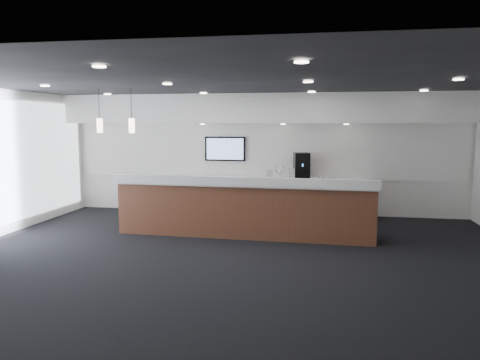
# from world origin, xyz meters

# --- Properties ---
(ground) EXTENTS (10.00, 10.00, 0.00)m
(ground) POSITION_xyz_m (0.00, 0.00, 0.00)
(ground) COLOR black
(ground) RESTS_ON ground
(ceiling) EXTENTS (10.00, 8.00, 0.02)m
(ceiling) POSITION_xyz_m (0.00, 0.00, 3.00)
(ceiling) COLOR black
(ceiling) RESTS_ON back_wall
(back_wall) EXTENTS (10.00, 0.02, 3.00)m
(back_wall) POSITION_xyz_m (0.00, 4.00, 1.50)
(back_wall) COLOR white
(back_wall) RESTS_ON ground
(soffit_bulkhead) EXTENTS (10.00, 0.90, 0.70)m
(soffit_bulkhead) POSITION_xyz_m (0.00, 3.55, 2.65)
(soffit_bulkhead) COLOR white
(soffit_bulkhead) RESTS_ON back_wall
(alcove_panel) EXTENTS (9.80, 0.06, 1.40)m
(alcove_panel) POSITION_xyz_m (0.00, 3.97, 1.60)
(alcove_panel) COLOR white
(alcove_panel) RESTS_ON back_wall
(back_credenza) EXTENTS (5.06, 0.66, 0.95)m
(back_credenza) POSITION_xyz_m (-0.00, 3.64, 0.48)
(back_credenza) COLOR gray
(back_credenza) RESTS_ON ground
(wall_tv) EXTENTS (1.05, 0.08, 0.62)m
(wall_tv) POSITION_xyz_m (-1.00, 3.91, 1.65)
(wall_tv) COLOR black
(wall_tv) RESTS_ON back_wall
(pendant_left) EXTENTS (0.12, 0.12, 0.30)m
(pendant_left) POSITION_xyz_m (-2.40, 0.80, 2.25)
(pendant_left) COLOR #FFF2C6
(pendant_left) RESTS_ON ceiling
(pendant_right) EXTENTS (0.12, 0.12, 0.30)m
(pendant_right) POSITION_xyz_m (-3.10, 0.80, 2.25)
(pendant_right) COLOR #FFF2C6
(pendant_right) RESTS_ON ceiling
(ceiling_can_lights) EXTENTS (7.00, 5.00, 0.02)m
(ceiling_can_lights) POSITION_xyz_m (0.00, 0.00, 2.97)
(ceiling_can_lights) COLOR white
(ceiling_can_lights) RESTS_ON ceiling
(service_counter) EXTENTS (5.31, 1.07, 1.49)m
(service_counter) POSITION_xyz_m (-0.10, 1.45, 0.57)
(service_counter) COLOR #5B2F1E
(service_counter) RESTS_ON ground
(coffee_machine) EXTENTS (0.44, 0.52, 0.64)m
(coffee_machine) POSITION_xyz_m (0.96, 3.65, 1.27)
(coffee_machine) COLOR black
(coffee_machine) RESTS_ON back_credenza
(info_sign_left) EXTENTS (0.16, 0.02, 0.22)m
(info_sign_left) POSITION_xyz_m (0.19, 3.51, 1.06)
(info_sign_left) COLOR silver
(info_sign_left) RESTS_ON back_credenza
(info_sign_right) EXTENTS (0.20, 0.05, 0.26)m
(info_sign_right) POSITION_xyz_m (0.75, 3.50, 1.08)
(info_sign_right) COLOR silver
(info_sign_right) RESTS_ON back_credenza
(cup_0) EXTENTS (0.10, 0.10, 0.09)m
(cup_0) POSITION_xyz_m (1.60, 3.53, 1.00)
(cup_0) COLOR white
(cup_0) RESTS_ON back_credenza
(cup_1) EXTENTS (0.14, 0.14, 0.09)m
(cup_1) POSITION_xyz_m (1.46, 3.53, 1.00)
(cup_1) COLOR white
(cup_1) RESTS_ON back_credenza
(cup_2) EXTENTS (0.12, 0.12, 0.09)m
(cup_2) POSITION_xyz_m (1.32, 3.53, 1.00)
(cup_2) COLOR white
(cup_2) RESTS_ON back_credenza
(cup_3) EXTENTS (0.13, 0.13, 0.09)m
(cup_3) POSITION_xyz_m (1.18, 3.53, 1.00)
(cup_3) COLOR white
(cup_3) RESTS_ON back_credenza
(cup_4) EXTENTS (0.14, 0.14, 0.09)m
(cup_4) POSITION_xyz_m (1.04, 3.53, 1.00)
(cup_4) COLOR white
(cup_4) RESTS_ON back_credenza
(cup_5) EXTENTS (0.11, 0.11, 0.09)m
(cup_5) POSITION_xyz_m (0.90, 3.53, 1.00)
(cup_5) COLOR white
(cup_5) RESTS_ON back_credenza
(cup_6) EXTENTS (0.14, 0.14, 0.09)m
(cup_6) POSITION_xyz_m (0.76, 3.53, 1.00)
(cup_6) COLOR white
(cup_6) RESTS_ON back_credenza
(cup_7) EXTENTS (0.12, 0.12, 0.09)m
(cup_7) POSITION_xyz_m (0.62, 3.53, 1.00)
(cup_7) COLOR white
(cup_7) RESTS_ON back_credenza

